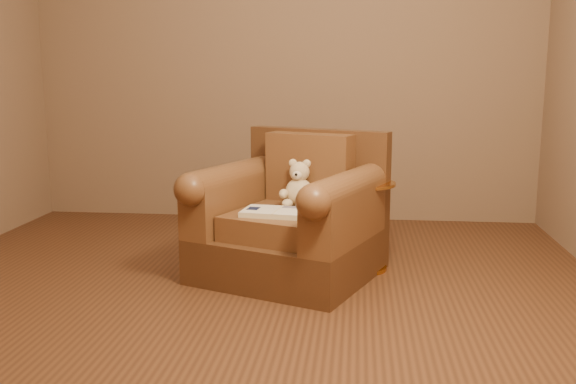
# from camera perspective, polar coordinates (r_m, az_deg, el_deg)

# --- Properties ---
(floor) EXTENTS (4.00, 4.00, 0.00)m
(floor) POSITION_cam_1_polar(r_m,az_deg,el_deg) (3.38, -4.33, -9.74)
(floor) COLOR #55321D
(floor) RESTS_ON ground
(armchair) EXTENTS (1.18, 1.15, 0.83)m
(armchair) POSITION_cam_1_polar(r_m,az_deg,el_deg) (3.74, 0.37, -2.57)
(armchair) COLOR #4C2E19
(armchair) RESTS_ON floor
(teddy_bear) EXTENTS (0.20, 0.23, 0.28)m
(teddy_bear) POSITION_cam_1_polar(r_m,az_deg,el_deg) (3.77, 0.93, 0.34)
(teddy_bear) COLOR beige
(teddy_bear) RESTS_ON armchair
(guidebook) EXTENTS (0.41, 0.28, 0.03)m
(guidebook) POSITION_cam_1_polar(r_m,az_deg,el_deg) (3.55, -0.94, -1.82)
(guidebook) COLOR beige
(guidebook) RESTS_ON armchair
(side_table) EXTENTS (0.38, 0.38, 0.53)m
(side_table) POSITION_cam_1_polar(r_m,az_deg,el_deg) (3.86, 6.63, -2.73)
(side_table) COLOR #C98737
(side_table) RESTS_ON floor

